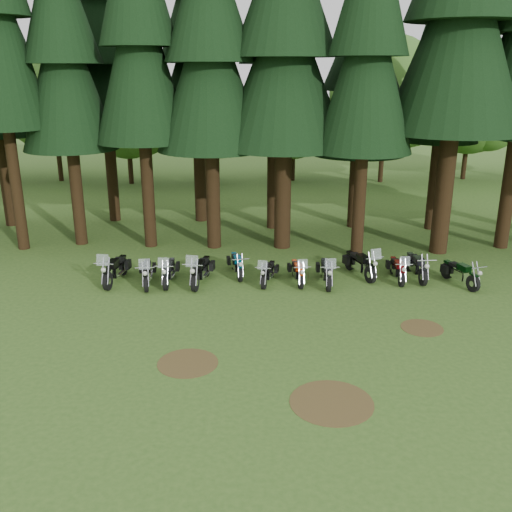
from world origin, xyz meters
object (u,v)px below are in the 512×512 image
Objects in this scene: motorcycle_4 at (237,265)px; motorcycle_11 at (460,274)px; motorcycle_0 at (115,270)px; motorcycle_1 at (147,273)px; motorcycle_10 at (416,267)px; motorcycle_3 at (201,271)px; motorcycle_6 at (298,272)px; motorcycle_2 at (169,272)px; motorcycle_8 at (360,265)px; motorcycle_9 at (397,270)px; motorcycle_7 at (326,273)px; motorcycle_5 at (268,273)px.

motorcycle_11 is at bearing -18.11° from motorcycle_4.
motorcycle_0 reaches higher than motorcycle_1.
motorcycle_0 is 12.23m from motorcycle_10.
motorcycle_3 is at bearing 5.08° from motorcycle_0.
motorcycle_1 is 6.01m from motorcycle_6.
motorcycle_2 reaches higher than motorcycle_10.
motorcycle_8 is 1.51m from motorcycle_9.
motorcycle_3 reaches higher than motorcycle_6.
motorcycle_7 is 1.07× the size of motorcycle_9.
motorcycle_1 is 10.09m from motorcycle_9.
motorcycle_8 reaches higher than motorcycle_7.
motorcycle_6 is 2.73m from motorcycle_8.
motorcycle_3 is 1.21× the size of motorcycle_6.
motorcycle_6 is at bearing 11.93° from motorcycle_3.
motorcycle_8 is 1.12× the size of motorcycle_11.
motorcycle_11 is (1.54, -0.73, -0.03)m from motorcycle_10.
motorcycle_9 is 2.42m from motorcycle_11.
motorcycle_8 is 3.92m from motorcycle_11.
motorcycle_11 is (3.81, -0.90, -0.05)m from motorcycle_8.
motorcycle_11 is at bearing -12.55° from motorcycle_9.
motorcycle_9 is (9.22, 0.49, -0.03)m from motorcycle_2.
motorcycle_0 is at bearing 161.07° from motorcycle_1.
motorcycle_5 is 6.12m from motorcycle_10.
motorcycle_1 is 0.97× the size of motorcycle_10.
motorcycle_11 is at bearing -7.59° from motorcycle_1.
motorcycle_7 reaches higher than motorcycle_1.
motorcycle_2 is 1.28m from motorcycle_3.
motorcycle_3 is 8.80m from motorcycle_10.
motorcycle_4 is at bearing 152.41° from motorcycle_11.
motorcycle_3 reaches higher than motorcycle_1.
motorcycle_8 reaches higher than motorcycle_4.
motorcycle_11 reaches higher than motorcycle_4.
motorcycle_0 reaches higher than motorcycle_11.
motorcycle_0 is at bearing -172.43° from motorcycle_3.
motorcycle_9 is at bearing 8.78° from motorcycle_0.
motorcycle_9 is at bearing -16.11° from motorcycle_4.
motorcycle_3 is at bearing -164.42° from motorcycle_5.
motorcycle_10 is at bearing -3.62° from motorcycle_1.
motorcycle_0 reaches higher than motorcycle_2.
motorcycle_8 reaches higher than motorcycle_9.
motorcycle_9 is (7.94, 0.53, -0.07)m from motorcycle_3.
motorcycle_8 reaches higher than motorcycle_6.
motorcycle_2 is 11.59m from motorcycle_11.
motorcycle_11 is at bearing -8.67° from motorcycle_6.
motorcycle_8 is 1.00× the size of motorcycle_10.
motorcycle_7 is (1.13, -0.18, 0.05)m from motorcycle_6.
motorcycle_6 reaches higher than motorcycle_11.
motorcycle_7 is at bearing 10.81° from motorcycle_5.
motorcycle_5 is (3.97, 0.07, -0.05)m from motorcycle_2.
motorcycle_10 is (4.90, 0.59, 0.06)m from motorcycle_6.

